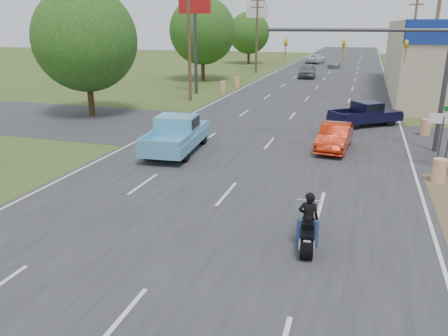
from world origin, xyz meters
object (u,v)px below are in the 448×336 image
(motorcycle, at_px, (307,232))
(rider, at_px, (308,222))
(distant_car_grey, at_px, (307,71))
(red_convertible, at_px, (335,137))
(distant_car_silver, at_px, (334,63))
(blue_pickup, at_px, (178,133))
(distant_car_white, at_px, (315,59))
(navy_pickup, at_px, (367,114))

(motorcycle, bearing_deg, rider, 90.00)
(motorcycle, distance_m, distant_car_grey, 44.14)
(motorcycle, height_order, distant_car_grey, distant_car_grey)
(red_convertible, relative_size, motorcycle, 1.76)
(motorcycle, xyz_separation_m, distant_car_grey, (-5.65, 43.77, 0.33))
(red_convertible, relative_size, distant_car_silver, 0.98)
(blue_pickup, bearing_deg, distant_car_white, 83.87)
(red_convertible, xyz_separation_m, distant_car_white, (-7.06, 54.36, 0.06))
(motorcycle, xyz_separation_m, distant_car_silver, (-3.47, 58.53, 0.09))
(navy_pickup, bearing_deg, rider, -43.69)
(red_convertible, height_order, distant_car_white, distant_car_white)
(blue_pickup, height_order, distant_car_white, blue_pickup)
(blue_pickup, xyz_separation_m, navy_pickup, (9.28, 9.23, -0.15))
(blue_pickup, distance_m, distant_car_white, 57.05)
(rider, height_order, navy_pickup, rider)
(rider, relative_size, distant_car_white, 0.30)
(red_convertible, bearing_deg, blue_pickup, -156.43)
(navy_pickup, height_order, distant_car_grey, distant_car_grey)
(motorcycle, xyz_separation_m, rider, (-0.01, 0.07, 0.29))
(rider, distance_m, navy_pickup, 17.70)
(distant_car_grey, relative_size, distant_car_silver, 1.18)
(blue_pickup, relative_size, navy_pickup, 1.21)
(distant_car_grey, relative_size, distant_car_white, 0.94)
(motorcycle, height_order, distant_car_white, distant_car_white)
(rider, distance_m, distant_car_silver, 58.56)
(distant_car_white, bearing_deg, distant_car_grey, 99.30)
(rider, bearing_deg, red_convertible, -96.11)
(distant_car_white, bearing_deg, motorcycle, 101.71)
(motorcycle, bearing_deg, blue_pickup, 126.30)
(distant_car_grey, distance_m, distant_car_white, 21.79)
(distant_car_silver, distance_m, distant_car_white, 7.87)
(blue_pickup, bearing_deg, rider, -52.77)
(blue_pickup, height_order, distant_car_silver, blue_pickup)
(rider, relative_size, navy_pickup, 0.34)
(blue_pickup, bearing_deg, distant_car_grey, 81.14)
(blue_pickup, height_order, navy_pickup, blue_pickup)
(navy_pickup, relative_size, distant_car_grey, 0.95)
(blue_pickup, bearing_deg, navy_pickup, 39.40)
(rider, height_order, distant_car_grey, distant_car_grey)
(red_convertible, xyz_separation_m, distant_car_silver, (-3.44, 47.37, -0.07))
(navy_pickup, xyz_separation_m, distant_car_grey, (-7.18, 26.08, 0.07))
(distant_car_grey, bearing_deg, blue_pickup, -98.17)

